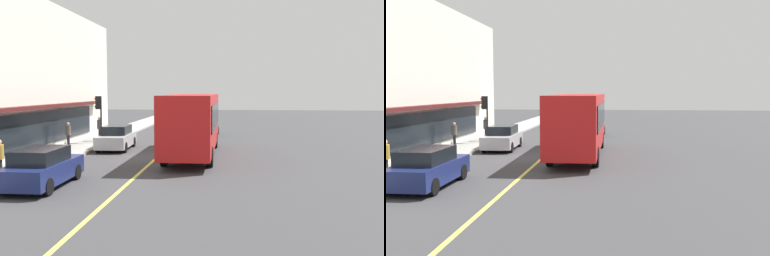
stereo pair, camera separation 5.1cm
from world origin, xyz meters
The scene contains 10 objects.
ground centered at (0.00, 0.00, 0.00)m, with size 120.00×120.00×0.00m, color #38383A.
sidewalk centered at (0.00, 5.66, 0.07)m, with size 80.00×2.76×0.15m, color #9E9B93.
lane_centre_stripe centered at (0.00, 0.00, 0.00)m, with size 36.00×0.16×0.01m, color #D8D14C.
bus centered at (0.79, -1.96, 1.99)m, with size 11.14×2.63×3.50m.
traffic_light centered at (5.39, 5.01, 2.53)m, with size 0.30×0.52×3.20m.
car_teal centered at (11.99, -2.09, 0.74)m, with size 4.33×1.92×1.52m.
car_silver centered at (3.02, 3.14, 0.74)m, with size 4.38×2.02×1.52m.
car_navy centered at (-7.69, 3.16, 0.74)m, with size 4.30×1.86×1.52m.
pedestrian_at_corner centered at (2.90, 6.25, 1.08)m, with size 0.34×0.34×1.56m.
pedestrian_by_curb centered at (6.30, 5.26, 1.20)m, with size 0.34×0.34×1.75m.
Camera 2 is at (-23.48, -4.19, 3.72)m, focal length 40.15 mm.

